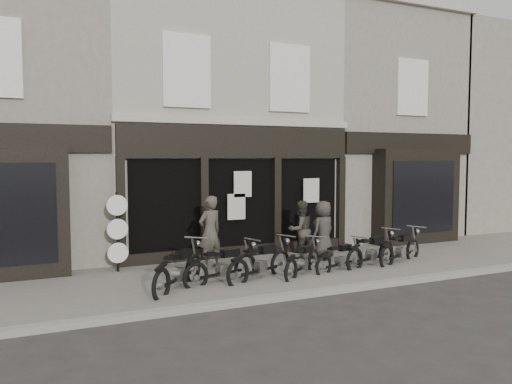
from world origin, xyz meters
name	(u,v)px	position (x,y,z in m)	size (l,w,h in m)	color
ground_plane	(288,283)	(0.00, 0.00, 0.00)	(90.00, 90.00, 0.00)	#2D2B28
pavement	(271,272)	(0.00, 0.90, 0.06)	(30.00, 4.20, 0.12)	slate
kerb	(314,293)	(0.00, -1.25, 0.07)	(30.00, 0.25, 0.13)	gray
central_building	(207,127)	(0.00, 5.95, 4.08)	(7.30, 6.22, 8.34)	#A39D8C
neighbour_left	(1,122)	(-6.35, 5.90, 4.04)	(5.60, 6.73, 8.34)	gray
neighbour_right	(360,132)	(6.35, 5.90, 4.04)	(5.60, 6.73, 8.34)	gray
filler_right	(503,134)	(14.50, 6.00, 4.10)	(11.00, 6.00, 8.20)	gray
motorcycle_0	(179,273)	(-2.64, 0.23, 0.44)	(1.74, 1.90, 1.11)	black
motorcycle_1	(223,269)	(-1.55, 0.35, 0.41)	(2.08, 0.92, 1.03)	black
motorcycle_2	(261,266)	(-0.60, 0.25, 0.42)	(2.08, 1.15, 1.06)	black
motorcycle_3	(303,263)	(0.55, 0.21, 0.38)	(1.72, 1.38, 0.95)	black
motorcycle_4	(340,260)	(1.65, 0.23, 0.36)	(1.81, 0.87, 0.90)	black
motorcycle_5	(371,254)	(2.76, 0.36, 0.41)	(2.08, 0.98, 1.03)	black
motorcycle_6	(401,251)	(3.75, 0.35, 0.41)	(2.04, 1.08, 1.03)	black
man_left	(210,232)	(-1.36, 1.77, 1.07)	(0.70, 0.46, 1.91)	#454139
man_centre	(301,230)	(1.42, 1.90, 0.95)	(0.81, 0.63, 1.66)	#3D3931
man_right	(323,230)	(1.94, 1.50, 0.96)	(0.82, 0.53, 1.68)	#3A3330
advert_sign_post	(118,236)	(-3.63, 2.35, 1.05)	(0.52, 0.34, 2.15)	black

